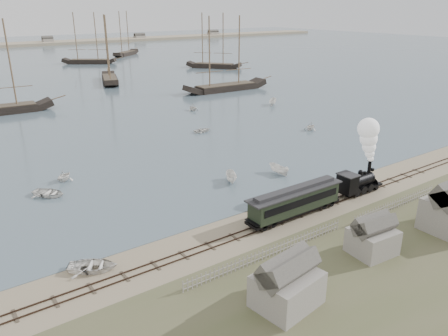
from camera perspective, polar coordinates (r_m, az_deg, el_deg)
ground at (r=50.81m, az=6.39°, el=-5.84°), size 600.00×600.00×0.00m
harbor_water at (r=207.19m, az=-27.19°, el=12.13°), size 600.00×336.00×0.06m
rail_track at (r=49.49m, az=7.93°, el=-6.62°), size 120.00×1.80×0.16m
picket_fence_west at (r=42.45m, az=6.02°, el=-11.53°), size 19.00×0.10×1.20m
picket_fence_east at (r=55.29m, az=21.48°, el=-4.96°), size 15.00×0.10×1.20m
shed_left at (r=36.89m, az=8.11°, el=-17.21°), size 5.00×4.00×4.10m
shed_mid at (r=45.21m, az=18.61°, el=-10.45°), size 4.00×3.50×3.60m
locomotive at (r=57.42m, az=18.14°, el=0.98°), size 7.37×2.75×9.18m
passenger_coach at (r=49.57m, az=9.27°, el=-4.18°), size 12.68×2.45×3.08m
beached_dinghy at (r=41.87m, az=-16.77°, el=-12.14°), size 5.06×5.44×0.92m
rowboat_0 at (r=58.67m, az=-21.92°, el=-3.02°), size 5.21×5.03×0.88m
rowboat_1 at (r=62.85m, az=-20.19°, el=-0.95°), size 3.63×3.69×1.47m
rowboat_2 at (r=61.91m, az=7.15°, el=-0.19°), size 3.56×1.73×1.32m
rowboat_3 at (r=82.28m, az=-2.81°, el=4.97°), size 2.48×3.45×0.71m
rowboat_4 at (r=84.94m, az=11.24°, el=5.36°), size 3.16×3.41×1.48m
rowboat_5 at (r=105.58m, az=6.36°, el=8.58°), size 3.66×3.98×1.52m
rowboat_7 at (r=99.57m, az=-4.09°, el=7.91°), size 2.94×2.59×1.46m
rowboat_8 at (r=58.56m, az=1.00°, el=-1.23°), size 3.76×2.87×1.37m
schooner_3 at (r=139.86m, az=-15.03°, el=14.78°), size 10.98×20.93×20.00m
schooner_4 at (r=122.32m, az=0.27°, el=14.71°), size 25.17×6.68×20.00m
schooner_5 at (r=168.51m, az=-1.36°, el=16.31°), size 17.08×19.07×20.00m
schooner_8 at (r=189.59m, az=-17.48°, el=15.89°), size 20.31×16.09×20.00m
schooner_9 at (r=217.06m, az=-12.86°, el=16.77°), size 17.99×16.62×20.00m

